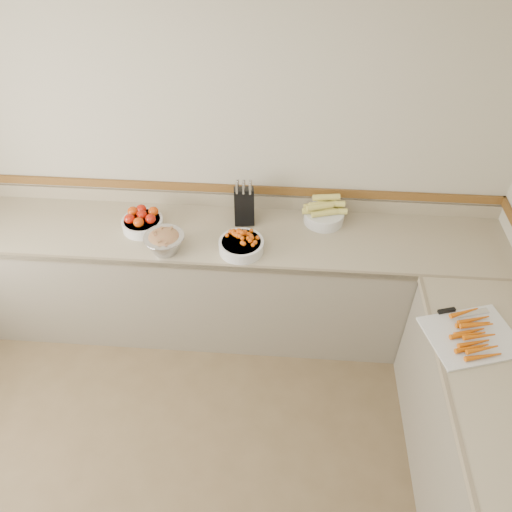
# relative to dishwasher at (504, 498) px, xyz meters

# --- Properties ---
(back_wall) EXTENTS (4.00, 0.00, 4.00)m
(back_wall) POSITION_rel_dishwasher_xyz_m (-1.69, 1.75, 0.87)
(back_wall) COLOR #B2AA92
(back_wall) RESTS_ON ground_plane
(counter_back) EXTENTS (4.00, 0.65, 1.08)m
(counter_back) POSITION_rel_dishwasher_xyz_m (-1.69, 1.43, 0.02)
(counter_back) COLOR gray
(counter_back) RESTS_ON ground_plane
(dishwasher) EXTENTS (0.63, 0.60, 0.84)m
(dishwasher) POSITION_rel_dishwasher_xyz_m (0.00, 0.00, 0.00)
(dishwasher) COLOR silver
(dishwasher) RESTS_ON ground_plane
(knife_block) EXTENTS (0.15, 0.18, 0.33)m
(knife_block) POSITION_rel_dishwasher_xyz_m (-1.46, 1.57, 0.60)
(knife_block) COLOR black
(knife_block) RESTS_ON counter_back
(tomato_bowl) EXTENTS (0.28, 0.28, 0.14)m
(tomato_bowl) POSITION_rel_dishwasher_xyz_m (-2.14, 1.44, 0.53)
(tomato_bowl) COLOR silver
(tomato_bowl) RESTS_ON counter_back
(cherry_tomato_bowl) EXTENTS (0.29, 0.29, 0.16)m
(cherry_tomato_bowl) POSITION_rel_dishwasher_xyz_m (-1.45, 1.26, 0.52)
(cherry_tomato_bowl) COLOR silver
(cherry_tomato_bowl) RESTS_ON counter_back
(corn_bowl) EXTENTS (0.31, 0.28, 0.20)m
(corn_bowl) POSITION_rel_dishwasher_xyz_m (-0.92, 1.61, 0.54)
(corn_bowl) COLOR silver
(corn_bowl) RESTS_ON counter_back
(rhubarb_bowl) EXTENTS (0.26, 0.26, 0.15)m
(rhubarb_bowl) POSITION_rel_dishwasher_xyz_m (-1.94, 1.22, 0.55)
(rhubarb_bowl) COLOR #B2B2BA
(rhubarb_bowl) RESTS_ON counter_back
(cutting_board) EXTENTS (0.55, 0.49, 0.07)m
(cutting_board) POSITION_rel_dishwasher_xyz_m (-0.14, 0.64, 0.49)
(cutting_board) COLOR beige
(cutting_board) RESTS_ON counter_right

